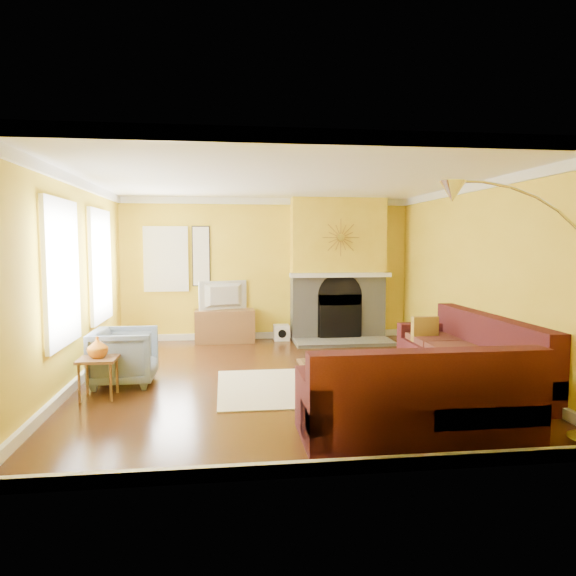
{
  "coord_description": "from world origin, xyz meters",
  "views": [
    {
      "loc": [
        -0.83,
        -6.85,
        1.84
      ],
      "look_at": [
        0.08,
        0.4,
        1.2
      ],
      "focal_mm": 32.0,
      "sensor_mm": 36.0,
      "label": 1
    }
  ],
  "objects": [
    {
      "name": "tv",
      "position": [
        -0.82,
        2.71,
        0.87
      ],
      "size": [
        0.92,
        0.43,
        0.54
      ],
      "primitive_type": "imported",
      "rotation": [
        0.0,
        0.0,
        3.49
      ],
      "color": "black",
      "rests_on": "media_console"
    },
    {
      "name": "ceiling",
      "position": [
        0.0,
        0.0,
        2.71
      ],
      "size": [
        5.5,
        6.0,
        0.02
      ],
      "primitive_type": "cube",
      "color": "white",
      "rests_on": "ground"
    },
    {
      "name": "fireplace",
      "position": [
        1.35,
        2.8,
        1.35
      ],
      "size": [
        1.8,
        0.4,
        2.7
      ],
      "primitive_type": null,
      "color": "gray",
      "rests_on": "floor"
    },
    {
      "name": "hearth",
      "position": [
        1.35,
        2.25,
        0.03
      ],
      "size": [
        1.8,
        0.7,
        0.06
      ],
      "primitive_type": "cube",
      "color": "gray",
      "rests_on": "floor"
    },
    {
      "name": "sectional_sofa",
      "position": [
        1.31,
        -0.95,
        0.45
      ],
      "size": [
        2.87,
        3.5,
        0.9
      ],
      "primitive_type": null,
      "color": "#4A181C",
      "rests_on": "floor"
    },
    {
      "name": "floor",
      "position": [
        0.0,
        0.0,
        -0.01
      ],
      "size": [
        5.5,
        6.0,
        0.02
      ],
      "primitive_type": "cube",
      "color": "#512A11",
      "rests_on": "ground"
    },
    {
      "name": "vase",
      "position": [
        -2.33,
        -0.62,
        0.61
      ],
      "size": [
        0.24,
        0.24,
        0.25
      ],
      "primitive_type": "imported",
      "color": "orange",
      "rests_on": "side_table"
    },
    {
      "name": "wall_right",
      "position": [
        2.76,
        0.0,
        1.35
      ],
      "size": [
        0.02,
        6.0,
        2.7
      ],
      "primitive_type": "cube",
      "color": "yellow",
      "rests_on": "ground"
    },
    {
      "name": "armchair",
      "position": [
        -2.13,
        -0.04,
        0.37
      ],
      "size": [
        0.81,
        0.79,
        0.74
      ],
      "primitive_type": "imported",
      "rotation": [
        0.0,
        0.0,
        1.57
      ],
      "color": "gray",
      "rests_on": "floor"
    },
    {
      "name": "wall_art",
      "position": [
        -1.25,
        2.97,
        1.6
      ],
      "size": [
        0.34,
        0.04,
        1.14
      ],
      "primitive_type": "cube",
      "color": "white",
      "rests_on": "wall_back"
    },
    {
      "name": "wall_left",
      "position": [
        -2.76,
        0.0,
        1.35
      ],
      "size": [
        0.02,
        6.0,
        2.7
      ],
      "primitive_type": "cube",
      "color": "yellow",
      "rests_on": "ground"
    },
    {
      "name": "arc_lamp",
      "position": [
        1.86,
        -2.66,
        1.18
      ],
      "size": [
        1.48,
        0.36,
        2.36
      ],
      "primitive_type": null,
      "color": "silver",
      "rests_on": "floor"
    },
    {
      "name": "wall_front",
      "position": [
        0.0,
        -3.01,
        1.35
      ],
      "size": [
        5.5,
        0.02,
        2.7
      ],
      "primitive_type": "cube",
      "color": "yellow",
      "rests_on": "ground"
    },
    {
      "name": "mantel",
      "position": [
        1.35,
        2.56,
        1.25
      ],
      "size": [
        1.92,
        0.22,
        0.08
      ],
      "primitive_type": "cube",
      "color": "white",
      "rests_on": "fireplace"
    },
    {
      "name": "baseboard",
      "position": [
        0.0,
        0.0,
        0.06
      ],
      "size": [
        5.5,
        6.0,
        0.12
      ],
      "primitive_type": null,
      "color": "white",
      "rests_on": "floor"
    },
    {
      "name": "media_console",
      "position": [
        -0.82,
        2.71,
        0.3
      ],
      "size": [
        1.1,
        0.49,
        0.6
      ],
      "primitive_type": "cube",
      "color": "brown",
      "rests_on": "floor"
    },
    {
      "name": "rug",
      "position": [
        0.28,
        -0.47,
        0.01
      ],
      "size": [
        2.4,
        1.8,
        0.02
      ],
      "primitive_type": "cube",
      "color": "beige",
      "rests_on": "floor"
    },
    {
      "name": "window_left_near",
      "position": [
        -2.72,
        1.3,
        1.5
      ],
      "size": [
        0.06,
        1.22,
        1.72
      ],
      "primitive_type": "cube",
      "color": "white",
      "rests_on": "wall_left"
    },
    {
      "name": "coffee_table",
      "position": [
        0.56,
        -0.86,
        0.18
      ],
      "size": [
        0.93,
        0.93,
        0.37
      ],
      "primitive_type": null,
      "color": "white",
      "rests_on": "floor"
    },
    {
      "name": "subwoofer",
      "position": [
        0.25,
        2.76,
        0.15
      ],
      "size": [
        0.29,
        0.29,
        0.29
      ],
      "primitive_type": "cube",
      "color": "white",
      "rests_on": "floor"
    },
    {
      "name": "crown_molding",
      "position": [
        0.0,
        0.0,
        2.64
      ],
      "size": [
        5.5,
        6.0,
        0.12
      ],
      "primitive_type": null,
      "color": "white",
      "rests_on": "ceiling"
    },
    {
      "name": "window_left_far",
      "position": [
        -2.72,
        -0.6,
        1.5
      ],
      "size": [
        0.06,
        1.22,
        1.72
      ],
      "primitive_type": "cube",
      "color": "white",
      "rests_on": "wall_left"
    },
    {
      "name": "sunburst",
      "position": [
        1.35,
        2.57,
        1.95
      ],
      "size": [
        0.7,
        0.04,
        0.7
      ],
      "primitive_type": null,
      "color": "olive",
      "rests_on": "fireplace"
    },
    {
      "name": "window_back",
      "position": [
        -1.9,
        2.96,
        1.55
      ],
      "size": [
        0.82,
        0.06,
        1.22
      ],
      "primitive_type": "cube",
      "color": "white",
      "rests_on": "wall_back"
    },
    {
      "name": "side_table",
      "position": [
        -2.33,
        -0.62,
        0.24
      ],
      "size": [
        0.44,
        0.44,
        0.49
      ],
      "primitive_type": null,
      "color": "brown",
      "rests_on": "floor"
    },
    {
      "name": "book",
      "position": [
        0.42,
        -0.77,
        0.38
      ],
      "size": [
        0.26,
        0.31,
        0.03
      ],
      "primitive_type": "imported",
      "rotation": [
        0.0,
        0.0,
        0.26
      ],
      "color": "white",
      "rests_on": "coffee_table"
    },
    {
      "name": "wall_back",
      "position": [
        0.0,
        3.01,
        1.35
      ],
      "size": [
        5.5,
        0.02,
        2.7
      ],
      "primitive_type": "cube",
      "color": "yellow",
      "rests_on": "ground"
    }
  ]
}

